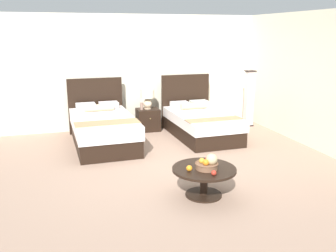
{
  "coord_description": "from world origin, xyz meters",
  "views": [
    {
      "loc": [
        -1.86,
        -5.83,
        2.24
      ],
      "look_at": [
        -0.0,
        0.43,
        0.58
      ],
      "focal_mm": 39.53,
      "sensor_mm": 36.0,
      "label": 1
    }
  ],
  "objects_px": {
    "loose_orange": "(189,168)",
    "floor_lamp_corner": "(249,99)",
    "bed_near_corner": "(200,123)",
    "fruit_bowl": "(208,163)",
    "loose_apple": "(214,173)",
    "vase": "(142,106)",
    "coffee_table": "(204,175)",
    "table_lamp": "(148,97)",
    "nightstand": "(148,120)",
    "bed_near_window": "(103,129)"
  },
  "relations": [
    {
      "from": "vase",
      "to": "floor_lamp_corner",
      "type": "xyz_separation_m",
      "value": [
        2.61,
        -0.21,
        0.08
      ]
    },
    {
      "from": "bed_near_corner",
      "to": "vase",
      "type": "bearing_deg",
      "value": 145.67
    },
    {
      "from": "table_lamp",
      "to": "vase",
      "type": "height_order",
      "value": "table_lamp"
    },
    {
      "from": "bed_near_window",
      "to": "vase",
      "type": "distance_m",
      "value": 1.29
    },
    {
      "from": "bed_near_window",
      "to": "fruit_bowl",
      "type": "distance_m",
      "value": 3.13
    },
    {
      "from": "table_lamp",
      "to": "loose_apple",
      "type": "distance_m",
      "value": 4.03
    },
    {
      "from": "nightstand",
      "to": "coffee_table",
      "type": "height_order",
      "value": "nightstand"
    },
    {
      "from": "fruit_bowl",
      "to": "coffee_table",
      "type": "bearing_deg",
      "value": 119.06
    },
    {
      "from": "loose_orange",
      "to": "floor_lamp_corner",
      "type": "xyz_separation_m",
      "value": [
        2.78,
        3.5,
        0.22
      ]
    },
    {
      "from": "vase",
      "to": "loose_orange",
      "type": "relative_size",
      "value": 2.01
    },
    {
      "from": "vase",
      "to": "coffee_table",
      "type": "bearing_deg",
      "value": -88.92
    },
    {
      "from": "bed_near_corner",
      "to": "loose_apple",
      "type": "distance_m",
      "value": 3.35
    },
    {
      "from": "bed_near_window",
      "to": "floor_lamp_corner",
      "type": "bearing_deg",
      "value": 9.02
    },
    {
      "from": "loose_orange",
      "to": "fruit_bowl",
      "type": "bearing_deg",
      "value": 0.07
    },
    {
      "from": "loose_apple",
      "to": "floor_lamp_corner",
      "type": "bearing_deg",
      "value": 55.94
    },
    {
      "from": "fruit_bowl",
      "to": "loose_apple",
      "type": "bearing_deg",
      "value": -93.0
    },
    {
      "from": "table_lamp",
      "to": "fruit_bowl",
      "type": "distance_m",
      "value": 3.78
    },
    {
      "from": "loose_apple",
      "to": "floor_lamp_corner",
      "type": "xyz_separation_m",
      "value": [
        2.53,
        3.74,
        0.23
      ]
    },
    {
      "from": "nightstand",
      "to": "bed_near_window",
      "type": "bearing_deg",
      "value": -144.14
    },
    {
      "from": "bed_near_corner",
      "to": "table_lamp",
      "type": "xyz_separation_m",
      "value": [
        -0.98,
        0.84,
        0.49
      ]
    },
    {
      "from": "bed_near_window",
      "to": "table_lamp",
      "type": "xyz_separation_m",
      "value": [
        1.14,
        0.85,
        0.46
      ]
    },
    {
      "from": "bed_near_corner",
      "to": "loose_apple",
      "type": "bearing_deg",
      "value": -108.33
    },
    {
      "from": "fruit_bowl",
      "to": "loose_apple",
      "type": "relative_size",
      "value": 4.56
    },
    {
      "from": "bed_near_corner",
      "to": "fruit_bowl",
      "type": "xyz_separation_m",
      "value": [
        -1.04,
        -2.94,
        0.19
      ]
    },
    {
      "from": "bed_near_corner",
      "to": "nightstand",
      "type": "relative_size",
      "value": 4.1
    },
    {
      "from": "bed_near_corner",
      "to": "loose_orange",
      "type": "height_order",
      "value": "bed_near_corner"
    },
    {
      "from": "loose_orange",
      "to": "bed_near_corner",
      "type": "bearing_deg",
      "value": 65.98
    },
    {
      "from": "loose_apple",
      "to": "bed_near_corner",
      "type": "bearing_deg",
      "value": 71.67
    },
    {
      "from": "floor_lamp_corner",
      "to": "bed_near_corner",
      "type": "bearing_deg",
      "value": -159.14
    },
    {
      "from": "bed_near_window",
      "to": "table_lamp",
      "type": "distance_m",
      "value": 1.5
    },
    {
      "from": "nightstand",
      "to": "loose_apple",
      "type": "distance_m",
      "value": 4.0
    },
    {
      "from": "nightstand",
      "to": "loose_orange",
      "type": "relative_size",
      "value": 6.21
    },
    {
      "from": "loose_apple",
      "to": "floor_lamp_corner",
      "type": "height_order",
      "value": "floor_lamp_corner"
    },
    {
      "from": "coffee_table",
      "to": "bed_near_corner",
      "type": "bearing_deg",
      "value": 69.67
    },
    {
      "from": "table_lamp",
      "to": "loose_orange",
      "type": "bearing_deg",
      "value": -94.92
    },
    {
      "from": "floor_lamp_corner",
      "to": "loose_apple",
      "type": "bearing_deg",
      "value": -124.06
    },
    {
      "from": "vase",
      "to": "coffee_table",
      "type": "relative_size",
      "value": 0.19
    },
    {
      "from": "coffee_table",
      "to": "nightstand",
      "type": "bearing_deg",
      "value": 88.68
    },
    {
      "from": "loose_orange",
      "to": "floor_lamp_corner",
      "type": "bearing_deg",
      "value": 51.5
    },
    {
      "from": "loose_apple",
      "to": "loose_orange",
      "type": "height_order",
      "value": "loose_orange"
    },
    {
      "from": "bed_near_corner",
      "to": "floor_lamp_corner",
      "type": "bearing_deg",
      "value": 20.86
    },
    {
      "from": "coffee_table",
      "to": "loose_orange",
      "type": "bearing_deg",
      "value": -167.56
    },
    {
      "from": "loose_apple",
      "to": "floor_lamp_corner",
      "type": "distance_m",
      "value": 4.52
    },
    {
      "from": "nightstand",
      "to": "loose_apple",
      "type": "relative_size",
      "value": 7.25
    },
    {
      "from": "nightstand",
      "to": "coffee_table",
      "type": "xyz_separation_m",
      "value": [
        -0.08,
        -3.7,
        0.05
      ]
    },
    {
      "from": "table_lamp",
      "to": "loose_orange",
      "type": "height_order",
      "value": "table_lamp"
    },
    {
      "from": "nightstand",
      "to": "fruit_bowl",
      "type": "relative_size",
      "value": 1.59
    },
    {
      "from": "nightstand",
      "to": "coffee_table",
      "type": "relative_size",
      "value": 0.57
    },
    {
      "from": "vase",
      "to": "loose_apple",
      "type": "xyz_separation_m",
      "value": [
        0.09,
        -3.95,
        -0.15
      ]
    },
    {
      "from": "nightstand",
      "to": "fruit_bowl",
      "type": "height_order",
      "value": "fruit_bowl"
    }
  ]
}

